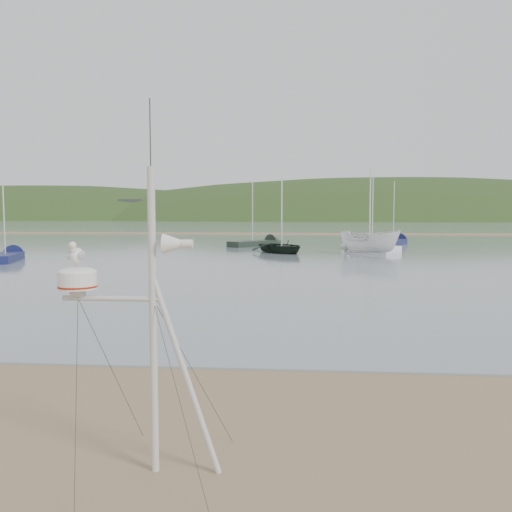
# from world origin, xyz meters

# --- Properties ---
(ground) EXTENTS (560.00, 560.00, 0.00)m
(ground) POSITION_xyz_m (0.00, 0.00, 0.00)
(ground) COLOR #7C6347
(ground) RESTS_ON ground
(water) EXTENTS (560.00, 256.00, 0.04)m
(water) POSITION_xyz_m (0.00, 132.00, 0.02)
(water) COLOR slate
(water) RESTS_ON ground
(sandbar) EXTENTS (560.00, 7.00, 0.07)m
(sandbar) POSITION_xyz_m (0.00, 70.00, 0.07)
(sandbar) COLOR #7C6347
(sandbar) RESTS_ON water
(hill_ridge) EXTENTS (620.00, 180.00, 80.00)m
(hill_ridge) POSITION_xyz_m (18.52, 235.00, -19.70)
(hill_ridge) COLOR #213817
(hill_ridge) RESTS_ON ground
(far_cottages) EXTENTS (294.40, 6.30, 8.00)m
(far_cottages) POSITION_xyz_m (3.00, 196.00, 4.00)
(far_cottages) COLOR white
(far_cottages) RESTS_ON ground
(mast_rig) EXTENTS (2.00, 2.13, 4.51)m
(mast_rig) POSITION_xyz_m (0.76, -0.35, 1.09)
(mast_rig) COLOR beige
(mast_rig) RESTS_ON ground
(boat_dark) EXTENTS (3.30, 2.81, 4.74)m
(boat_dark) POSITION_xyz_m (1.07, 34.83, 2.41)
(boat_dark) COLOR black
(boat_dark) RESTS_ON water
(boat_white) EXTENTS (2.55, 2.53, 4.82)m
(boat_white) POSITION_xyz_m (7.59, 33.79, 2.45)
(boat_white) COLOR white
(boat_white) RESTS_ON water
(sailboat_white_near) EXTENTS (5.03, 6.46, 6.64)m
(sailboat_white_near) POSITION_xyz_m (7.32, 39.06, 0.30)
(sailboat_white_near) COLOR white
(sailboat_white_near) RESTS_ON ground
(sailboat_blue_near) EXTENTS (2.87, 5.84, 5.69)m
(sailboat_blue_near) POSITION_xyz_m (-16.49, 27.42, 0.30)
(sailboat_blue_near) COLOR #151B4B
(sailboat_blue_near) RESTS_ON ground
(sailboat_blue_far) EXTENTS (4.06, 6.71, 6.58)m
(sailboat_blue_far) POSITION_xyz_m (11.96, 47.33, 0.30)
(sailboat_blue_far) COLOR #151B4B
(sailboat_blue_far) RESTS_ON ground
(sailboat_dark_mid) EXTENTS (5.48, 5.98, 6.51)m
(sailboat_dark_mid) POSITION_xyz_m (-0.79, 43.97, 0.30)
(sailboat_dark_mid) COLOR black
(sailboat_dark_mid) RESTS_ON ground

